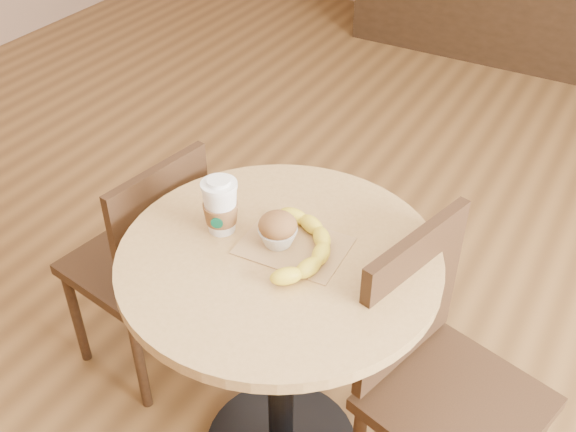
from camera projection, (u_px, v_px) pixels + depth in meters
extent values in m
cylinder|color=black|center=(280.00, 363.00, 1.76)|extent=(0.07, 0.07, 0.72)
cylinder|color=tan|center=(279.00, 258.00, 1.54)|extent=(0.74, 0.74, 0.03)
cube|color=#352112|center=(135.00, 263.00, 2.04)|extent=(0.40, 0.40, 0.04)
cylinder|color=#352112|center=(147.00, 266.00, 2.32)|extent=(0.03, 0.03, 0.40)
cylinder|color=#352112|center=(76.00, 315.00, 2.14)|extent=(0.03, 0.03, 0.40)
cylinder|color=#352112|center=(210.00, 305.00, 2.18)|extent=(0.03, 0.03, 0.40)
cylinder|color=#352112|center=(140.00, 361.00, 1.99)|extent=(0.03, 0.03, 0.40)
cube|color=#352112|center=(163.00, 226.00, 1.82)|extent=(0.08, 0.34, 0.37)
cube|color=#352112|center=(456.00, 404.00, 1.60)|extent=(0.45, 0.45, 0.04)
cylinder|color=#352112|center=(429.00, 385.00, 1.91)|extent=(0.03, 0.03, 0.42)
cube|color=#352112|center=(410.00, 299.00, 1.56)|extent=(0.12, 0.35, 0.39)
cube|color=tan|center=(294.00, 246.00, 1.55)|extent=(0.25, 0.19, 0.00)
cylinder|color=white|center=(219.00, 185.00, 1.52)|extent=(0.08, 0.08, 0.01)
cylinder|color=white|center=(219.00, 181.00, 1.52)|extent=(0.05, 0.05, 0.01)
cylinder|color=#085135|center=(217.00, 223.00, 1.54)|extent=(0.03, 0.01, 0.03)
ellipsoid|color=brown|center=(278.00, 225.00, 1.52)|extent=(0.09, 0.09, 0.06)
ellipsoid|color=beige|center=(278.00, 219.00, 1.51)|extent=(0.03, 0.03, 0.02)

